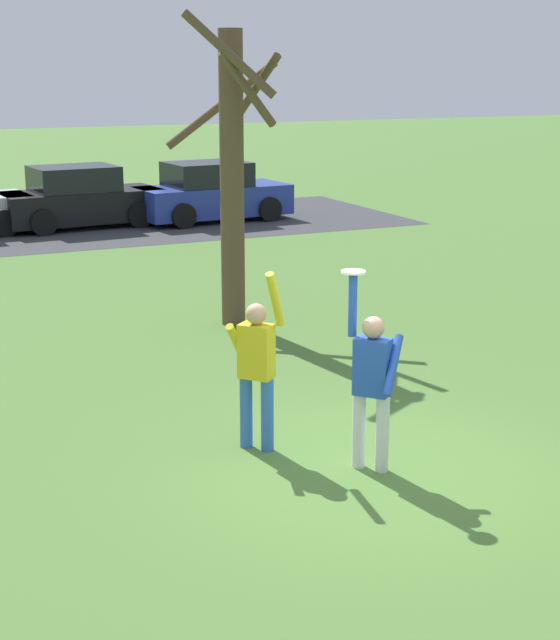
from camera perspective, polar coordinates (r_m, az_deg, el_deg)
The scene contains 8 objects.
ground_plane at distance 10.49m, azimuth 5.31°, elevation -8.61°, with size 120.00×120.00×0.00m, color #4C7533.
person_catcher at distance 10.17m, azimuth 5.33°, elevation -3.45°, with size 0.54×0.57×2.08m.
person_defender at distance 10.67m, azimuth -1.37°, elevation -2.54°, with size 0.64×0.66×2.05m.
frisbee_disc at distance 9.96m, azimuth 4.26°, elevation 2.80°, with size 0.25×0.25×0.02m, color white.
parked_car_black at distance 26.41m, azimuth -11.54°, elevation 6.86°, with size 4.23×2.29×1.59m.
parked_car_blue at distance 27.03m, azimuth -4.01°, elevation 7.29°, with size 4.23×2.29×1.59m.
parking_strip at distance 25.95m, azimuth -14.57°, elevation 4.94°, with size 20.23×6.40×0.01m, color #38383D.
bare_tree_tall at distance 15.75m, azimuth -2.76°, elevation 8.83°, with size 2.05×2.08×4.90m.
Camera 1 is at (-4.90, -8.32, 4.11)m, focal length 55.35 mm.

